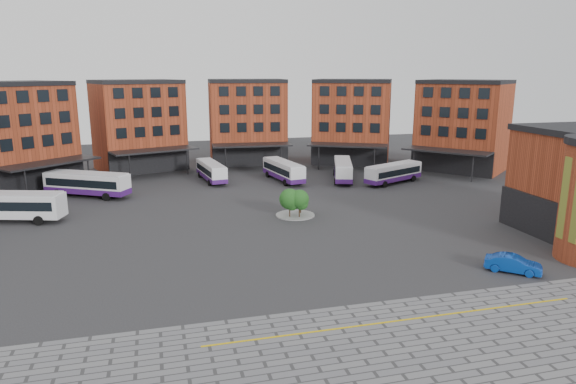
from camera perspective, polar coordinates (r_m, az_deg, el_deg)
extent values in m
plane|color=#28282B|center=(46.53, 2.39, -6.70)|extent=(160.00, 160.00, 0.00)
cube|color=gold|center=(35.30, 12.49, -13.74)|extent=(26.00, 0.15, 0.02)
cube|color=#9D3D22|center=(81.34, -27.89, 5.45)|extent=(16.35, 16.13, 14.00)
cube|color=black|center=(77.88, -25.75, 1.65)|extent=(10.00, 9.07, 4.00)
cube|color=black|center=(80.87, -28.45, 10.56)|extent=(16.55, 16.35, 0.60)
cube|color=black|center=(76.76, -26.20, 6.91)|extent=(8.60, 7.77, 8.00)
cube|color=black|center=(75.56, -24.97, 2.96)|extent=(12.61, 11.97, 0.25)
cylinder|color=black|center=(72.12, -27.09, 0.68)|extent=(0.20, 0.20, 4.00)
cylinder|color=black|center=(76.88, -21.25, 1.93)|extent=(0.20, 0.20, 4.00)
cube|color=#9D3D22|center=(88.70, -16.27, 6.97)|extent=(15.55, 13.69, 14.00)
cube|color=black|center=(84.78, -15.05, 3.36)|extent=(12.45, 4.71, 4.00)
cube|color=black|center=(88.27, -16.58, 11.68)|extent=(15.65, 13.97, 0.60)
cube|color=black|center=(83.72, -15.30, 8.20)|extent=(10.87, 3.87, 8.00)
cube|color=black|center=(82.28, -14.60, 4.51)|extent=(13.72, 8.39, 0.25)
cylinder|color=black|center=(79.54, -17.17, 2.60)|extent=(0.20, 0.20, 4.00)
cylinder|color=black|center=(82.52, -11.12, 3.31)|extent=(0.20, 0.20, 4.00)
cube|color=#9D3D22|center=(92.54, -4.58, 7.69)|extent=(13.67, 10.88, 14.00)
cube|color=black|center=(88.39, -4.17, 4.17)|extent=(13.00, 1.41, 4.00)
cube|color=black|center=(92.13, -4.66, 12.21)|extent=(13.69, 11.18, 0.60)
cube|color=black|center=(87.35, -4.24, 8.82)|extent=(11.42, 0.95, 8.00)
cube|color=black|center=(85.78, -4.01, 5.25)|extent=(13.28, 5.30, 0.25)
cylinder|color=black|center=(83.91, -6.94, 3.62)|extent=(0.20, 0.20, 4.00)
cylinder|color=black|center=(84.97, -0.79, 3.84)|extent=(0.20, 0.20, 4.00)
cube|color=#9D3D22|center=(92.70, 7.14, 7.64)|extent=(16.12, 14.81, 14.00)
cube|color=black|center=(88.54, 6.76, 4.13)|extent=(11.81, 6.35, 4.00)
cube|color=black|center=(92.29, 7.27, 12.15)|extent=(16.26, 15.08, 0.60)
cube|color=black|center=(87.50, 6.87, 8.77)|extent=(10.26, 5.33, 8.00)
cube|color=black|center=(85.93, 6.63, 5.20)|extent=(13.58, 9.82, 0.25)
cylinder|color=black|center=(85.03, 3.42, 3.82)|extent=(0.20, 0.20, 4.00)
cylinder|color=black|center=(84.14, 9.56, 3.56)|extent=(0.20, 0.20, 4.00)
cube|color=#9D3D22|center=(89.18, 18.82, 6.82)|extent=(16.02, 16.39, 14.00)
cube|color=black|center=(85.23, 17.63, 3.24)|extent=(8.74, 10.28, 4.00)
cube|color=black|center=(88.75, 19.18, 11.51)|extent=(16.25, 16.58, 0.60)
cube|color=black|center=(84.17, 17.93, 8.06)|extent=(7.47, 8.86, 8.00)
cube|color=black|center=(82.71, 17.22, 4.39)|extent=(11.73, 12.79, 0.25)
cylinder|color=black|center=(82.86, 13.74, 3.22)|extent=(0.20, 0.20, 4.00)
cylinder|color=black|center=(80.04, 19.80, 2.47)|extent=(0.20, 0.20, 4.00)
cube|color=black|center=(55.33, 26.41, -2.69)|extent=(0.40, 12.00, 4.00)
cube|color=orange|center=(48.40, 28.92, -0.80)|extent=(0.12, 2.20, 7.00)
cylinder|color=gray|center=(58.02, 0.80, -2.57)|extent=(4.40, 4.40, 0.12)
cylinder|color=#332114|center=(57.07, 0.19, -2.11)|extent=(0.14, 0.14, 1.51)
sphere|color=#20531B|center=(56.73, 0.19, -0.79)|extent=(2.33, 2.33, 2.33)
sphere|color=#20531B|center=(56.75, 0.43, -1.26)|extent=(1.63, 1.63, 1.63)
cylinder|color=#332114|center=(58.64, 1.40, -1.83)|extent=(0.14, 0.14, 1.25)
sphere|color=#20531B|center=(58.35, 1.41, -0.76)|extent=(1.58, 1.58, 1.58)
sphere|color=#20531B|center=(58.36, 1.64, -1.14)|extent=(1.10, 1.10, 1.10)
cylinder|color=#332114|center=(56.96, 1.27, -2.14)|extent=(0.14, 0.14, 1.53)
sphere|color=#20531B|center=(56.61, 1.28, -0.80)|extent=(2.13, 2.13, 2.13)
sphere|color=#20531B|center=(56.63, 1.51, -1.27)|extent=(1.49, 1.49, 1.49)
cube|color=white|center=(62.87, -28.48, -1.30)|extent=(11.62, 5.75, 2.53)
cube|color=black|center=(62.83, -28.50, -1.14)|extent=(10.76, 5.54, 0.98)
cube|color=silver|center=(62.59, -28.62, -0.13)|extent=(11.15, 5.52, 0.12)
cylinder|color=black|center=(60.32, -25.98, -2.88)|extent=(1.08, 0.59, 1.03)
cylinder|color=black|center=(62.52, -24.89, -2.23)|extent=(1.08, 0.59, 1.03)
cube|color=white|center=(71.23, -21.43, 0.94)|extent=(11.11, 7.93, 2.53)
cube|color=black|center=(71.20, -21.44, 1.09)|extent=(10.36, 7.53, 0.98)
cube|color=silver|center=(70.98, -21.52, 1.98)|extent=(10.67, 7.61, 0.12)
cube|color=black|center=(74.64, -24.89, 1.34)|extent=(1.20, 1.96, 1.14)
cube|color=#46186F|center=(71.42, -21.37, 0.24)|extent=(11.17, 7.99, 0.72)
cylinder|color=black|center=(72.74, -24.24, -0.13)|extent=(1.05, 0.79, 1.03)
cylinder|color=black|center=(74.69, -23.00, 0.31)|extent=(1.05, 0.79, 1.03)
cylinder|color=black|center=(68.39, -19.53, -0.51)|extent=(1.05, 0.79, 1.03)
cylinder|color=black|center=(70.45, -18.35, -0.04)|extent=(1.05, 0.79, 1.03)
cube|color=white|center=(76.92, -8.52, 2.38)|extent=(3.55, 10.03, 2.19)
cube|color=black|center=(76.89, -8.52, 2.50)|extent=(3.50, 9.26, 0.85)
cube|color=silver|center=(76.71, -8.55, 3.22)|extent=(3.41, 9.63, 0.11)
cube|color=black|center=(81.48, -9.36, 3.10)|extent=(1.90, 0.38, 0.98)
cube|color=#46186F|center=(77.07, -8.50, 1.81)|extent=(3.60, 10.08, 0.63)
cylinder|color=black|center=(79.89, -9.82, 1.91)|extent=(0.39, 0.92, 0.89)
cylinder|color=black|center=(80.39, -8.27, 2.03)|extent=(0.39, 0.92, 0.89)
cylinder|color=black|center=(73.89, -8.73, 1.03)|extent=(0.39, 0.92, 0.89)
cylinder|color=black|center=(74.43, -7.06, 1.17)|extent=(0.39, 0.92, 0.89)
cube|color=white|center=(76.13, -0.52, 2.49)|extent=(4.08, 10.64, 2.31)
cube|color=black|center=(76.10, -0.52, 2.61)|extent=(4.00, 9.83, 0.90)
cube|color=silver|center=(75.92, -0.52, 3.38)|extent=(3.91, 10.22, 0.11)
cube|color=black|center=(80.70, -1.99, 3.25)|extent=(2.00, 0.46, 1.04)
cube|color=#46186F|center=(76.29, -0.52, 1.88)|extent=(4.12, 10.69, 0.66)
cylinder|color=black|center=(78.91, -2.28, 1.97)|extent=(0.44, 0.98, 0.94)
cylinder|color=black|center=(79.82, -0.71, 2.11)|extent=(0.44, 0.98, 0.94)
cylinder|color=black|center=(72.92, -0.31, 1.05)|extent=(0.44, 0.98, 0.94)
cylinder|color=black|center=(73.90, 1.36, 1.20)|extent=(0.44, 0.98, 0.94)
cube|color=white|center=(77.10, 6.12, 2.56)|extent=(5.59, 10.67, 2.33)
cube|color=black|center=(77.07, 6.12, 2.68)|extent=(5.38, 9.90, 0.90)
cube|color=silver|center=(76.89, 6.14, 3.45)|extent=(5.37, 10.24, 0.11)
cube|color=black|center=(82.11, 5.99, 3.37)|extent=(1.95, 0.76, 1.05)
cube|color=#46186F|center=(77.26, 6.10, 1.95)|extent=(5.64, 10.72, 0.67)
cylinder|color=black|center=(80.57, 5.16, 2.16)|extent=(0.57, 0.99, 0.95)
cylinder|color=black|center=(80.66, 6.85, 2.14)|extent=(0.57, 0.99, 0.95)
cylinder|color=black|center=(74.02, 5.27, 1.17)|extent=(0.57, 0.99, 0.95)
cylinder|color=black|center=(74.12, 7.10, 1.14)|extent=(0.57, 0.99, 0.95)
cube|color=white|center=(76.07, 11.65, 2.17)|extent=(10.12, 6.30, 2.25)
cube|color=black|center=(76.04, 11.65, 2.29)|extent=(9.41, 6.01, 0.87)
cube|color=silver|center=(75.86, 11.69, 3.03)|extent=(9.71, 6.04, 0.11)
cube|color=black|center=(79.88, 13.90, 2.72)|extent=(0.92, 1.82, 1.01)
cube|color=#46186F|center=(76.23, 11.62, 1.58)|extent=(10.17, 6.35, 0.64)
cylinder|color=black|center=(79.48, 12.44, 1.74)|extent=(0.95, 0.63, 0.92)
cylinder|color=black|center=(78.12, 13.75, 1.47)|extent=(0.95, 0.63, 0.92)
cylinder|color=black|center=(74.59, 9.36, 1.13)|extent=(0.95, 0.63, 0.92)
cylinder|color=black|center=(73.14, 10.70, 0.84)|extent=(0.95, 0.63, 0.92)
imported|color=#0C3AA0|center=(45.63, 23.74, -7.32)|extent=(4.27, 3.97, 1.43)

